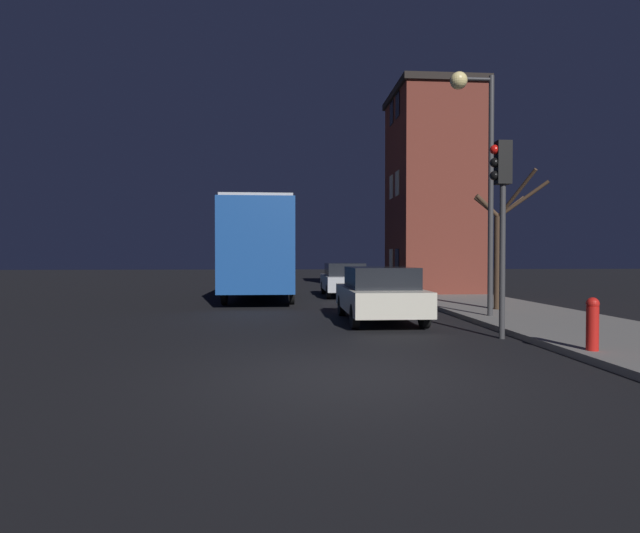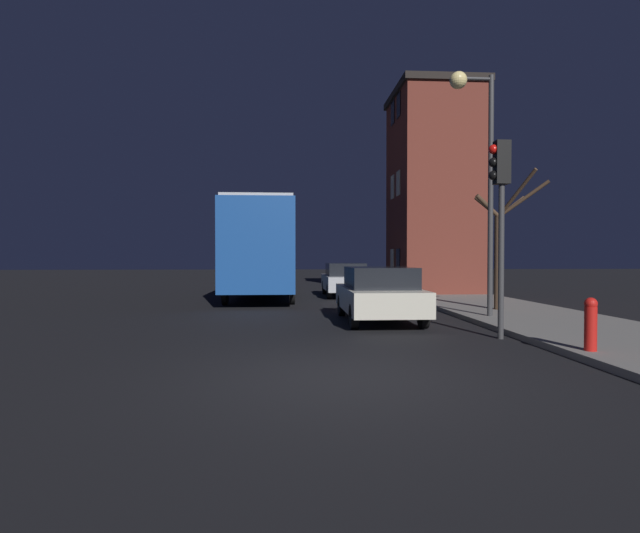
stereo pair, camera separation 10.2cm
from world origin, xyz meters
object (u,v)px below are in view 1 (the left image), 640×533
object	(u,v)px
car_near_lane	(379,293)
car_mid_lane	(344,279)
bus	(262,244)
streetlamp	(477,144)
traffic_light	(501,197)
fire_hydrant	(592,323)
bare_tree	(501,244)

from	to	relation	value
car_near_lane	car_mid_lane	bearing A→B (deg)	89.62
bus	car_mid_lane	size ratio (longest dim) A/B	2.41
streetlamp	car_mid_lane	bearing A→B (deg)	107.09
bus	streetlamp	bearing A→B (deg)	-53.34
traffic_light	bus	xyz separation A→B (m)	(-5.46, 11.09, -0.70)
fire_hydrant	streetlamp	bearing A→B (deg)	90.91
bare_tree	car_mid_lane	world-z (taller)	bare_tree
car_near_lane	bare_tree	bearing A→B (deg)	21.25
fire_hydrant	car_near_lane	bearing A→B (deg)	118.59
car_near_lane	car_mid_lane	xyz separation A→B (m)	(0.06, 8.37, -0.00)
traffic_light	bus	distance (m)	12.38
streetlamp	fire_hydrant	size ratio (longest dim) A/B	7.20
car_mid_lane	streetlamp	bearing A→B (deg)	-72.91
streetlamp	bare_tree	size ratio (longest dim) A/B	1.60
traffic_light	fire_hydrant	size ratio (longest dim) A/B	4.57
bare_tree	fire_hydrant	xyz separation A→B (m)	(-1.28, -6.52, -1.51)
car_near_lane	bus	bearing A→B (deg)	112.91
streetlamp	fire_hydrant	distance (m)	6.46
traffic_light	streetlamp	bearing A→B (deg)	78.06
traffic_light	car_mid_lane	bearing A→B (deg)	99.82
traffic_light	fire_hydrant	distance (m)	3.21
traffic_light	car_mid_lane	world-z (taller)	traffic_light
traffic_light	car_near_lane	xyz separation A→B (m)	(-2.01, 2.92, -2.22)
bus	car_near_lane	bearing A→B (deg)	-67.09
traffic_light	fire_hydrant	xyz separation A→B (m)	(0.70, -2.05, -2.37)
car_mid_lane	fire_hydrant	distance (m)	13.60
traffic_light	car_mid_lane	size ratio (longest dim) A/B	1.01
streetlamp	bare_tree	bearing A→B (deg)	48.66
streetlamp	bare_tree	distance (m)	3.34
bus	car_mid_lane	bearing A→B (deg)	3.18
bus	car_mid_lane	world-z (taller)	bus
traffic_light	car_near_lane	world-z (taller)	traffic_light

